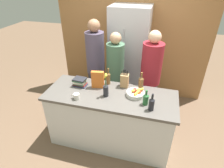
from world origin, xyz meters
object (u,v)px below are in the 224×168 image
Objects in this scene: bottle_vinegar at (146,99)px; person_at_sink at (96,63)px; person_in_red_tee at (150,75)px; book_stack at (80,82)px; flower_vase at (106,89)px; bottle_water at (152,104)px; person_in_blue at (115,72)px; fruit_bowl at (136,93)px; bottle_wine at (108,78)px; bottle_oil at (141,82)px; coffee_mug at (76,96)px; knife_block at (125,80)px; cereal_box at (98,80)px; refrigerator at (129,57)px.

person_at_sink is at bearing 140.12° from bottle_vinegar.
person_in_red_tee reaches higher than bottle_vinegar.
book_stack is at bearing 168.34° from bottle_vinegar.
bottle_water is at bearing -12.94° from flower_vase.
person_in_blue is 0.60m from person_in_red_tee.
person_at_sink reaches higher than fruit_bowl.
fruit_bowl is at bearing -80.71° from person_in_blue.
book_stack is at bearing 160.79° from flower_vase.
bottle_wine is 0.15× the size of person_at_sink.
bottle_oil is (0.44, 0.32, -0.01)m from flower_vase.
coffee_mug is 0.54× the size of bottle_vinegar.
flower_vase is at bearing 25.38° from coffee_mug.
bottle_oil is at bearing 112.83° from bottle_water.
knife_block is 1.04× the size of bottle_oil.
cereal_box is at bearing 62.70° from coffee_mug.
bottle_wine is at bearing 22.10° from book_stack.
bottle_water is at bearing -15.63° from book_stack.
bottle_water reaches higher than book_stack.
bottle_water is 0.14× the size of person_in_red_tee.
flower_vase is 0.65m from bottle_water.
person_in_red_tee is at bearing 43.63° from coffee_mug.
bottle_vinegar is (1.02, -0.21, 0.02)m from book_stack.
refrigerator is 1.08m from bottle_oil.
cereal_box is 0.77m from bottle_vinegar.
book_stack is (-0.87, 0.04, 0.02)m from fruit_bowl.
cereal_box reaches higher than bottle_water.
knife_block is 0.17× the size of person_in_red_tee.
fruit_bowl is 2.24× the size of coffee_mug.
bottle_vinegar is (0.48, -1.37, 0.03)m from refrigerator.
book_stack is 0.88× the size of bottle_water.
book_stack is 0.80× the size of bottle_wine.
bottle_vinegar is 0.72m from bottle_wine.
knife_block is at bearing -2.04° from bottle_wine.
bottle_oil is at bearing 31.15° from coffee_mug.
refrigerator is 1.17m from cereal_box.
refrigerator reaches higher than bottle_water.
bottle_wine is at bearing -138.44° from person_in_red_tee.
refrigerator is at bearing 77.35° from cereal_box.
fruit_bowl is 0.82m from coffee_mug.
refrigerator is at bearing 82.44° from bottle_wine.
flower_vase is at bearing -163.49° from fruit_bowl.
book_stack reaches higher than fruit_bowl.
bottle_oil is (0.24, -0.00, 0.00)m from knife_block.
refrigerator is 1.58m from bottle_water.
bottle_oil is 0.17× the size of person_in_blue.
bottle_water is at bearing -79.38° from person_in_blue.
book_stack is at bearing -174.77° from cereal_box.
fruit_bowl is 1.20× the size of bottle_vinegar.
flower_vase is 1.64× the size of bottle_vinegar.
coffee_mug is (-0.44, -1.50, -0.02)m from refrigerator.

